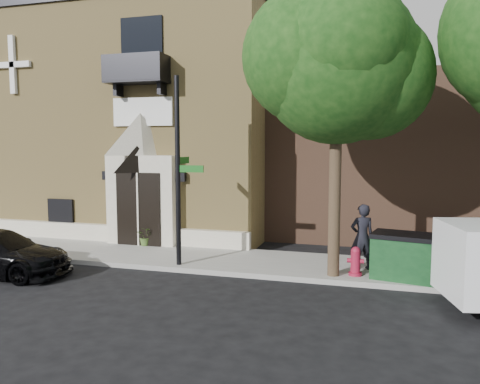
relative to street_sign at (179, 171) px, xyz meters
The scene contains 9 objects.
ground 3.32m from the street_sign, 165.38° to the right, with size 120.00×120.00×0.00m, color black.
sidewalk 3.12m from the street_sign, 113.00° to the left, with size 42.00×3.00×0.15m, color gray.
church 8.94m from the street_sign, 120.51° to the left, with size 12.20×11.01×9.30m.
street_tree_left 5.41m from the street_sign, ahead, with size 4.97×4.38×7.77m.
street_sign is the anchor object (origin of this frame).
fire_hydrant 5.65m from the street_sign, ahead, with size 0.46×0.36×0.80m.
dumpster 6.83m from the street_sign, ahead, with size 2.05×1.43×1.22m.
planter 3.94m from the street_sign, 136.20° to the left, with size 0.60×0.52×0.67m, color #48692A.
pedestrian_near 5.65m from the street_sign, 10.26° to the left, with size 0.69×0.45×1.89m, color black.
Camera 1 is at (7.02, -12.31, 3.69)m, focal length 35.00 mm.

